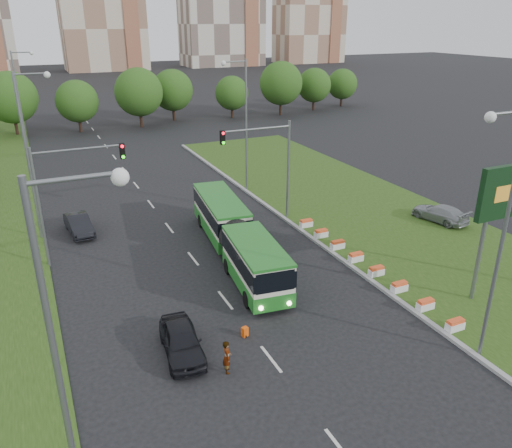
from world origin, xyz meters
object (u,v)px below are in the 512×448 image
traffic_mast_left (64,186)px  car_left_near (182,341)px  car_left_far (79,225)px  pedestrian (227,357)px  car_median (440,213)px  traffic_mast_median (270,157)px  shopping_trolley (245,332)px  articulated_bus (234,235)px

traffic_mast_left → car_left_near: traffic_mast_left is taller
car_left_far → pedestrian: pedestrian is taller
car_median → car_left_far: bearing=-32.2°
traffic_mast_median → car_left_near: (-11.54, -13.80, -4.61)m
car_left_near → car_left_far: 17.84m
car_left_near → pedestrian: 2.65m
traffic_mast_left → shopping_trolley: size_ratio=15.27×
car_left_far → traffic_mast_left: bearing=-106.1°
traffic_mast_median → articulated_bus: size_ratio=0.50×
traffic_mast_median → car_left_far: 15.49m
traffic_mast_median → car_median: 14.37m
shopping_trolley → articulated_bus: bearing=55.5°
car_left_near → car_left_far: size_ratio=1.00×
car_left_near → pedestrian: bearing=-49.7°
car_median → shopping_trolley: size_ratio=8.87×
traffic_mast_median → car_left_near: 18.57m
car_median → traffic_mast_left: bearing=-22.2°
pedestrian → shopping_trolley: bearing=-24.4°
traffic_mast_left → car_left_far: traffic_mast_left is taller
traffic_mast_left → car_median: 28.22m
traffic_mast_median → car_left_near: size_ratio=1.83×
traffic_mast_median → pedestrian: 19.40m
traffic_mast_left → car_median: size_ratio=1.72×
traffic_mast_left → car_median: traffic_mast_left is taller
car_left_far → pedestrian: 20.26m
traffic_mast_left → pedestrian: bearing=-71.1°
articulated_bus → shopping_trolley: size_ratio=30.30×
pedestrian → shopping_trolley: pedestrian is taller
traffic_mast_left → pedestrian: size_ratio=4.82×
articulated_bus → car_left_far: size_ratio=3.63×
car_left_near → car_median: car_median is taller
car_left_far → car_median: size_ratio=0.94×
pedestrian → traffic_mast_left: bearing=34.3°
traffic_mast_median → traffic_mast_left: 15.19m
traffic_mast_median → traffic_mast_left: same height
traffic_mast_left → car_left_far: 6.75m
traffic_mast_median → car_median: size_ratio=1.72×
car_left_near → pedestrian: (1.51, -2.17, 0.08)m
traffic_mast_left → articulated_bus: bearing=-21.2°
car_left_near → car_left_far: car_left_near is taller
traffic_mast_left → car_left_far: (0.89, 4.83, -4.63)m
articulated_bus → car_median: size_ratio=3.42×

